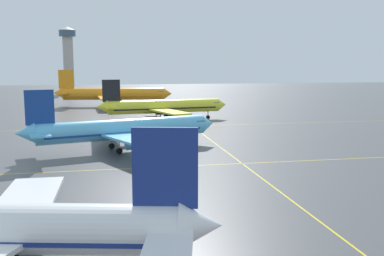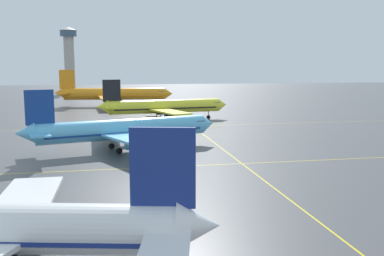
{
  "view_description": "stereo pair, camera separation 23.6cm",
  "coord_description": "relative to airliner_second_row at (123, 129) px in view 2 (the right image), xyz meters",
  "views": [
    {
      "loc": [
        -18.73,
        -20.97,
        14.39
      ],
      "look_at": [
        -4.57,
        53.3,
        3.17
      ],
      "focal_mm": 39.87,
      "sensor_mm": 36.0,
      "label": 1
    },
    {
      "loc": [
        -18.5,
        -21.01,
        14.39
      ],
      "look_at": [
        -4.57,
        53.3,
        3.17
      ],
      "focal_mm": 39.87,
      "sensor_mm": 36.0,
      "label": 2
    }
  ],
  "objects": [
    {
      "name": "airliner_third_row",
      "position": [
        11.45,
        37.54,
        0.06
      ],
      "size": [
        34.72,
        29.71,
        10.79
      ],
      "color": "yellow",
      "rests_on": "ground"
    },
    {
      "name": "airliner_far_left_stand",
      "position": [
        -1.24,
        78.89,
        0.71
      ],
      "size": [
        40.91,
        35.03,
        12.71
      ],
      "color": "orange",
      "rests_on": "ground"
    },
    {
      "name": "taxiway_markings",
      "position": [
        16.95,
        -12.89,
        -3.63
      ],
      "size": [
        123.06,
        131.44,
        0.01
      ],
      "color": "yellow",
      "rests_on": "ground"
    },
    {
      "name": "control_tower",
      "position": [
        -23.02,
        160.49,
        16.22
      ],
      "size": [
        8.82,
        8.82,
        33.86
      ],
      "color": "#ADA89E",
      "rests_on": "ground"
    },
    {
      "name": "airliner_second_row",
      "position": [
        0.0,
        0.0,
        0.0
      ],
      "size": [
        33.75,
        28.75,
        10.63
      ],
      "color": "#5BB7E5",
      "rests_on": "ground"
    }
  ]
}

